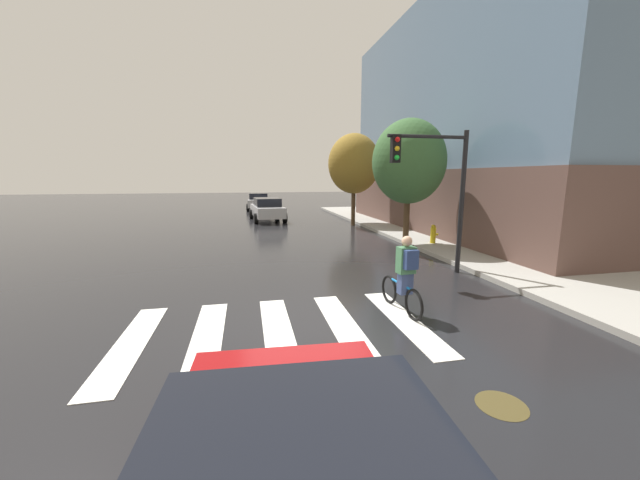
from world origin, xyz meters
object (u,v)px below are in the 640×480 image
Objects in this scene: sedan_far at (259,201)px; cyclist at (405,275)px; street_tree_near at (409,162)px; street_tree_mid at (354,164)px; traffic_light_near at (438,178)px; fire_hydrant at (433,234)px; manhole_cover at (502,405)px; sedan_mid at (267,209)px.

sedan_far is 2.56× the size of cyclist.
street_tree_mid reaches higher than street_tree_near.
traffic_light_near is 5.00m from fire_hydrant.
fire_hydrant is at bearing -0.68° from street_tree_near.
cyclist is 0.32× the size of street_tree_mid.
sedan_far is 25.12m from cyclist.
traffic_light_near is at bearing 68.64° from manhole_cover.
cyclist is at bearing -85.20° from sedan_far.
manhole_cover is at bearing -114.59° from fire_hydrant.
manhole_cover is 0.15× the size of sedan_far.
street_tree_mid is at bearing 79.43° from manhole_cover.
sedan_far is at bearing 91.60° from sedan_mid.
traffic_light_near is (4.09, -14.19, 2.09)m from sedan_mid.
sedan_far is (-2.00, 28.20, 0.75)m from manhole_cover.
traffic_light_near reaches higher than sedan_far.
traffic_light_near is 5.38× the size of fire_hydrant.
sedan_mid reaches higher than sedan_far.
sedan_far is 0.85× the size of street_tree_near.
traffic_light_near is (2.31, 5.92, 2.86)m from manhole_cover.
fire_hydrant is at bearing 60.76° from traffic_light_near.
street_tree_mid is (-1.35, 6.99, 3.08)m from fire_hydrant.
sedan_far reaches higher than manhole_cover.
traffic_light_near is at bearing -73.92° from sedan_mid.
sedan_mid is at bearing -88.40° from sedan_far.
street_tree_mid reaches higher than cyclist.
cyclist reaches higher than manhole_cover.
cyclist is at bearing -115.40° from street_tree_near.
sedan_mid is 14.91m from traffic_light_near.
fire_hydrant reaches higher than manhole_cover.
sedan_far is at bearing 100.97° from traffic_light_near.
street_tree_near is at bearing 71.67° from manhole_cover.
manhole_cover is at bearing -108.33° from street_tree_near.
street_tree_mid reaches higher than manhole_cover.
sedan_mid is at bearing 96.32° from cyclist.
cyclist is at bearing 88.19° from manhole_cover.
sedan_far is 12.85m from street_tree_mid.
sedan_mid is at bearing 95.05° from manhole_cover.
street_tree_mid is at bearing -34.28° from sedan_mid.
manhole_cover is 20.20m from sedan_mid.
street_tree_mid reaches higher than fire_hydrant.
manhole_cover is at bearing -85.94° from sedan_far.
street_tree_near is (3.14, 6.62, 2.62)m from cyclist.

